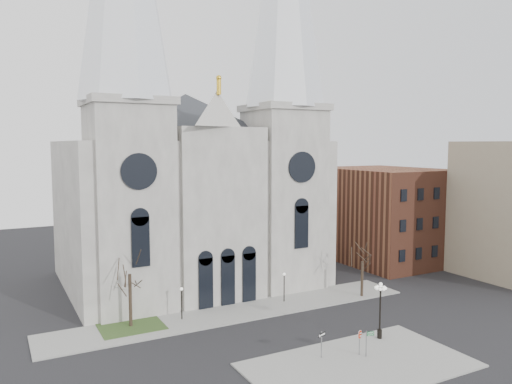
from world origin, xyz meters
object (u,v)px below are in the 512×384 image
stop_sign (360,337)px  globe_lamp (380,303)px  street_name_sign (367,341)px  one_way_sign (322,340)px

stop_sign → globe_lamp: size_ratio=0.42×
stop_sign → street_name_sign: 0.70m
stop_sign → street_name_sign: size_ratio=0.99×
globe_lamp → street_name_sign: 4.80m
one_way_sign → street_name_sign: bearing=-43.0°
stop_sign → one_way_sign: bearing=157.4°
globe_lamp → stop_sign: bearing=-153.6°
stop_sign → street_name_sign: street_name_sign is taller
street_name_sign → globe_lamp: bearing=51.8°
stop_sign → globe_lamp: 4.76m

